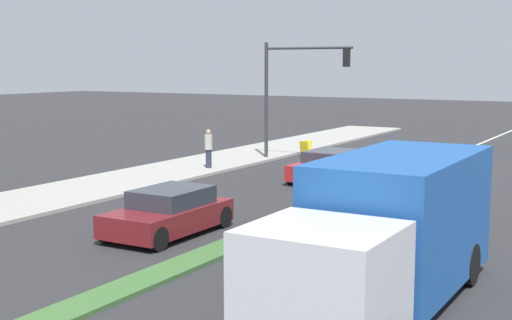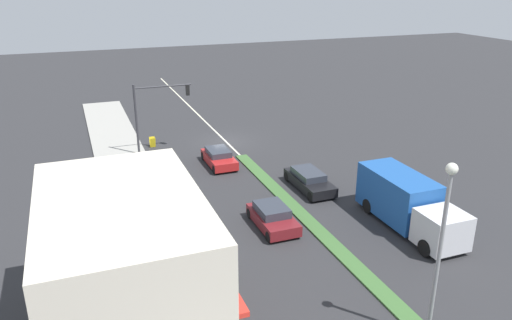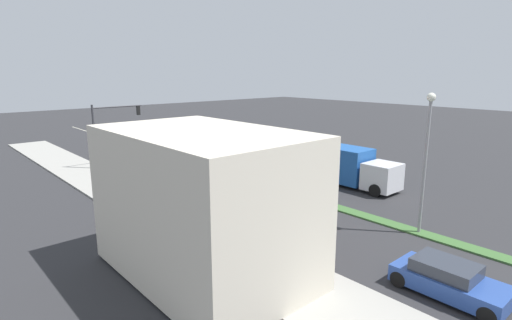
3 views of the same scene
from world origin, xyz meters
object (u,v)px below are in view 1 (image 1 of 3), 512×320
Objects in this scene: traffic_signal_main at (292,80)px; hatchback_red at (328,166)px; warning_aframe_sign at (306,149)px; suv_black at (374,203)px; pedestrian at (209,148)px; delivery_truck at (387,232)px; sedan_maroon at (169,213)px.

hatchback_red is at bearing 131.47° from traffic_signal_main.
warning_aframe_sign is 15.06m from suv_black.
delivery_truck is at bearing 134.70° from pedestrian.
suv_black reaches higher than hatchback_red.
hatchback_red is 10.59m from sedan_maroon.
delivery_truck is 1.95× the size of sedan_maroon.
traffic_signal_main is 14.10m from suv_black.
warning_aframe_sign is 0.22× the size of sedan_maroon.
traffic_signal_main is 1.40× the size of hatchback_red.
hatchback_red is at bearing -179.17° from pedestrian.
traffic_signal_main is at bearing -48.53° from hatchback_red.
sedan_maroon is (7.20, -2.57, -0.85)m from delivery_truck.
traffic_signal_main reaches higher than suv_black.
traffic_signal_main is 15.88m from sedan_maroon.
hatchback_red reaches higher than warning_aframe_sign.
delivery_truck is at bearing 112.69° from suv_black.
hatchback_red is (7.20, -13.15, -0.87)m from delivery_truck.
delivery_truck is 1.65× the size of suv_black.
warning_aframe_sign is at bearing -76.54° from sedan_maroon.
sedan_maroon reaches higher than suv_black.
pedestrian reaches higher than hatchback_red.
hatchback_red is at bearing 123.35° from warning_aframe_sign.
suv_black is (-8.38, 12.51, 0.19)m from warning_aframe_sign.
sedan_maroon is at bearing 103.46° from warning_aframe_sign.
pedestrian is 11.98m from suv_black.
pedestrian is at bearing 0.83° from hatchback_red.
sedan_maroon is at bearing 118.63° from pedestrian.
pedestrian is at bearing -32.17° from suv_black.
traffic_signal_main reaches higher than warning_aframe_sign.
traffic_signal_main is 3.83m from warning_aframe_sign.
delivery_truck is at bearing 122.30° from traffic_signal_main.
suv_black is at bearing 124.27° from hatchback_red.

